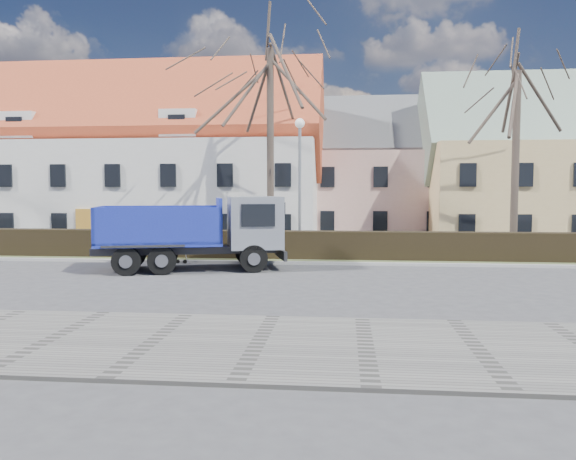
# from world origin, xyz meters

# --- Properties ---
(ground) EXTENTS (120.00, 120.00, 0.00)m
(ground) POSITION_xyz_m (0.00, 0.00, 0.00)
(ground) COLOR #414143
(sidewalk_near) EXTENTS (80.00, 5.00, 0.08)m
(sidewalk_near) POSITION_xyz_m (0.00, -8.50, 0.04)
(sidewalk_near) COLOR slate
(sidewalk_near) RESTS_ON ground
(curb_far) EXTENTS (80.00, 0.30, 0.12)m
(curb_far) POSITION_xyz_m (0.00, 4.60, 0.06)
(curb_far) COLOR #A09E9C
(curb_far) RESTS_ON ground
(grass_strip) EXTENTS (80.00, 3.00, 0.10)m
(grass_strip) POSITION_xyz_m (0.00, 6.20, 0.05)
(grass_strip) COLOR #47532E
(grass_strip) RESTS_ON ground
(hedge) EXTENTS (60.00, 0.90, 1.30)m
(hedge) POSITION_xyz_m (0.00, 6.00, 0.65)
(hedge) COLOR black
(hedge) RESTS_ON ground
(building_white) EXTENTS (26.80, 10.80, 9.50)m
(building_white) POSITION_xyz_m (-13.00, 16.00, 4.75)
(building_white) COLOR silver
(building_white) RESTS_ON ground
(building_pink) EXTENTS (10.80, 8.80, 8.00)m
(building_pink) POSITION_xyz_m (4.00, 20.00, 4.00)
(building_pink) COLOR #D7A598
(building_pink) RESTS_ON ground
(building_yellow) EXTENTS (18.80, 10.80, 8.50)m
(building_yellow) POSITION_xyz_m (16.00, 17.00, 4.25)
(building_yellow) COLOR tan
(building_yellow) RESTS_ON ground
(tree_1) EXTENTS (9.20, 9.20, 12.65)m
(tree_1) POSITION_xyz_m (-2.00, 8.50, 6.33)
(tree_1) COLOR #3F342B
(tree_1) RESTS_ON ground
(tree_2) EXTENTS (8.00, 8.00, 11.00)m
(tree_2) POSITION_xyz_m (10.00, 8.50, 5.50)
(tree_2) COLOR #3F342B
(tree_2) RESTS_ON ground
(dump_truck) EXTENTS (8.24, 4.83, 3.10)m
(dump_truck) POSITION_xyz_m (-4.67, 2.35, 1.55)
(dump_truck) COLOR #152296
(dump_truck) RESTS_ON ground
(streetlight) EXTENTS (0.53, 0.53, 6.75)m
(streetlight) POSITION_xyz_m (-0.38, 7.00, 3.38)
(streetlight) COLOR #939599
(streetlight) RESTS_ON ground
(cart_frame) EXTENTS (0.82, 0.51, 0.72)m
(cart_frame) POSITION_xyz_m (-5.67, 4.34, 0.36)
(cart_frame) COLOR silver
(cart_frame) RESTS_ON ground
(parked_car_a) EXTENTS (4.03, 2.19, 1.30)m
(parked_car_a) POSITION_xyz_m (-7.61, 10.77, 0.65)
(parked_car_a) COLOR #232326
(parked_car_a) RESTS_ON ground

